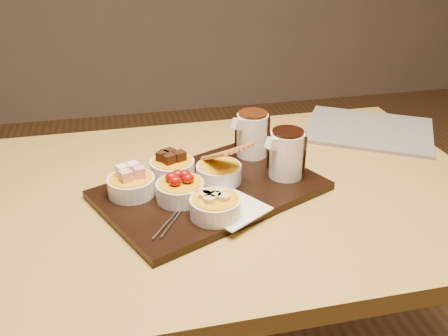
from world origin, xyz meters
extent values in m
cube|color=#BD9A46|center=(0.00, 0.00, 0.73)|extent=(1.20, 0.80, 0.04)
cylinder|color=#BD9A46|center=(-0.54, 0.34, 0.35)|extent=(0.06, 0.06, 0.71)
cylinder|color=#BD9A46|center=(0.54, 0.34, 0.35)|extent=(0.06, 0.06, 0.71)
cube|color=black|center=(-0.03, -0.02, 0.76)|extent=(0.54, 0.46, 0.02)
cube|color=white|center=(0.00, -0.12, 0.77)|extent=(0.17, 0.17, 0.00)
cylinder|color=white|center=(-0.19, -0.01, 0.79)|extent=(0.10, 0.10, 0.04)
cylinder|color=white|center=(-0.10, 0.05, 0.79)|extent=(0.10, 0.10, 0.04)
cylinder|color=white|center=(-0.10, -0.05, 0.79)|extent=(0.10, 0.10, 0.04)
cylinder|color=white|center=(0.00, 0.00, 0.79)|extent=(0.10, 0.10, 0.04)
cylinder|color=white|center=(-0.04, -0.13, 0.79)|extent=(0.10, 0.10, 0.04)
cylinder|color=silver|center=(0.15, 0.00, 0.82)|extent=(0.10, 0.10, 0.10)
cylinder|color=silver|center=(0.11, 0.12, 0.82)|extent=(0.10, 0.10, 0.10)
cube|color=beige|center=(0.48, 0.22, 0.76)|extent=(0.43, 0.41, 0.01)
camera|label=1|loc=(-0.21, -0.94, 1.30)|focal=40.00mm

